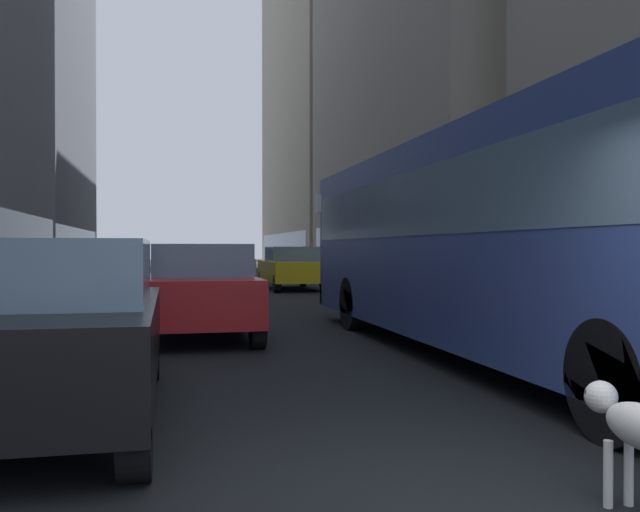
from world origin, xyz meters
TOP-DOWN VIEW (x-y plane):
  - ground_plane at (0.00, 35.00)m, footprint 120.00×120.00m
  - sidewalk_left at (-5.70, 35.00)m, footprint 2.40×110.00m
  - sidewalk_right at (5.70, 35.00)m, footprint 2.40×110.00m
  - building_right_far at (11.90, 51.31)m, footprint 9.27×22.83m
  - transit_bus at (2.80, 5.48)m, footprint 2.78×11.53m
  - car_blue_hatchback at (-1.20, 29.63)m, footprint 1.75×4.65m
  - car_red_coupe at (-1.20, 8.91)m, footprint 1.79×4.78m
  - car_black_suv at (-2.80, 3.02)m, footprint 1.88×4.34m
  - car_silver_sedan at (1.20, 28.89)m, footprint 1.81×4.14m
  - car_yellow_taxi at (2.80, 21.91)m, footprint 1.92×4.74m
  - car_white_van at (2.80, 44.93)m, footprint 1.94×4.55m
  - dalmatian_dog at (0.87, 0.07)m, footprint 0.22×0.96m

SIDE VIEW (x-z plane):
  - ground_plane at x=0.00m, z-range 0.00..0.00m
  - sidewalk_left at x=-5.70m, z-range 0.00..0.15m
  - sidewalk_right at x=5.70m, z-range 0.00..0.15m
  - dalmatian_dog at x=0.87m, z-range 0.15..0.87m
  - car_silver_sedan at x=1.20m, z-range 0.01..1.63m
  - car_blue_hatchback at x=-1.20m, z-range 0.01..1.63m
  - car_black_suv at x=-2.80m, z-range 0.01..1.63m
  - car_red_coupe at x=-1.20m, z-range 0.01..1.63m
  - car_white_van at x=2.80m, z-range 0.02..1.64m
  - car_yellow_taxi at x=2.80m, z-range 0.02..1.64m
  - transit_bus at x=2.80m, z-range 0.25..3.30m
  - building_right_far at x=11.90m, z-range -0.01..26.00m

